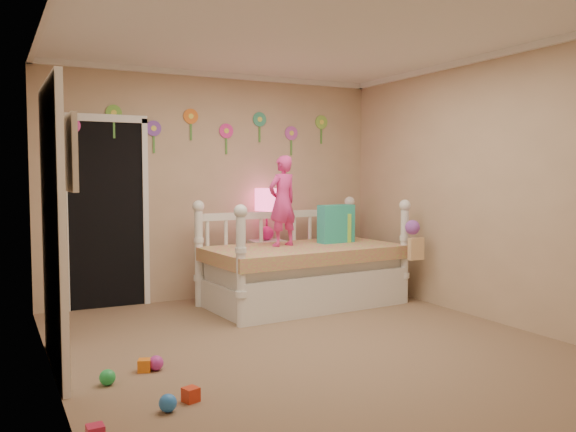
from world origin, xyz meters
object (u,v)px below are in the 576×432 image
child (283,201)px  nightstand (267,268)px  table_lamp (267,206)px  daybed (303,252)px

child → nightstand: bearing=-111.6°
child → nightstand: child is taller
nightstand → table_lamp: size_ratio=1.07×
child → table_lamp: bearing=-111.6°
daybed → nightstand: 0.71m
table_lamp → child: bearing=-97.0°
child → table_lamp: child is taller
daybed → child: (-0.21, 0.09, 0.56)m
daybed → child: child is taller
nightstand → table_lamp: 0.74m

